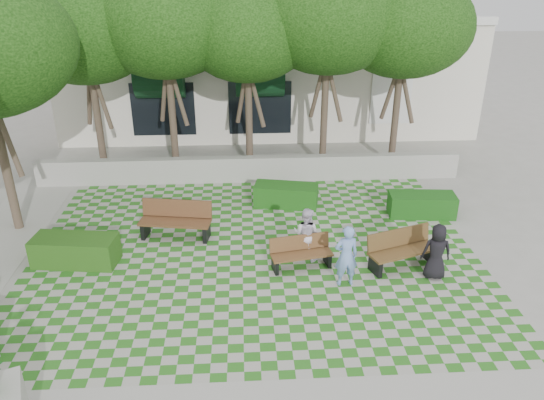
{
  "coord_description": "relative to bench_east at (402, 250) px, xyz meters",
  "views": [
    {
      "loc": [
        -0.25,
        -11.44,
        7.45
      ],
      "look_at": [
        0.5,
        1.5,
        1.4
      ],
      "focal_mm": 35.0,
      "sensor_mm": 36.0,
      "label": 1
    }
  ],
  "objects": [
    {
      "name": "bench_east",
      "position": [
        0.0,
        0.0,
        0.0
      ],
      "size": [
        1.97,
        1.2,
        0.98
      ],
      "rotation": [
        0.0,
        0.0,
        0.34
      ],
      "color": "#52391C",
      "rests_on": "ground"
    },
    {
      "name": "tree_row",
      "position": [
        -5.66,
        5.71,
        4.71
      ],
      "size": [
        17.7,
        13.4,
        7.41
      ],
      "color": "#47382B",
      "rests_on": "ground"
    },
    {
      "name": "bench_west",
      "position": [
        -6.02,
        1.93,
        0.04
      ],
      "size": [
        2.11,
        1.0,
        1.06
      ],
      "rotation": [
        0.0,
        0.0,
        -0.16
      ],
      "color": "#52321C",
      "rests_on": "ground"
    },
    {
      "name": "lawn",
      "position": [
        -3.8,
        0.76,
        -0.47
      ],
      "size": [
        12.0,
        12.0,
        0.0
      ],
      "primitive_type": "plane",
      "color": "#2B721E",
      "rests_on": "ground"
    },
    {
      "name": "person_dark",
      "position": [
        0.68,
        -0.58,
        0.26
      ],
      "size": [
        0.77,
        0.55,
        1.47
      ],
      "primitive_type": "imported",
      "rotation": [
        0.0,
        0.0,
        3.02
      ],
      "color": "black",
      "rests_on": "ground"
    },
    {
      "name": "hedge_east",
      "position": [
        1.46,
        2.88,
        -0.12
      ],
      "size": [
        2.08,
        0.99,
        0.7
      ],
      "primitive_type": "cube",
      "rotation": [
        0.0,
        0.0,
        -0.09
      ],
      "color": "#154913",
      "rests_on": "ground"
    },
    {
      "name": "person_blue",
      "position": [
        -1.62,
        -0.77,
        0.34
      ],
      "size": [
        0.62,
        0.44,
        1.62
      ],
      "primitive_type": "imported",
      "rotation": [
        0.0,
        0.0,
        3.24
      ],
      "color": "#789ADB",
      "rests_on": "ground"
    },
    {
      "name": "building",
      "position": [
        -2.87,
        13.84,
        2.04
      ],
      "size": [
        18.0,
        8.92,
        5.15
      ],
      "color": "silver",
      "rests_on": "ground"
    },
    {
      "name": "bench_mid",
      "position": [
        -2.62,
        0.1,
        -0.07
      ],
      "size": [
        1.67,
        0.82,
        0.84
      ],
      "rotation": [
        0.0,
        0.0,
        0.19
      ],
      "color": "brown",
      "rests_on": "ground"
    },
    {
      "name": "retaining_wall",
      "position": [
        -3.8,
        5.96,
        -0.02
      ],
      "size": [
        15.0,
        0.36,
        0.9
      ],
      "primitive_type": "cube",
      "color": "#9E9B93",
      "rests_on": "ground"
    },
    {
      "name": "person_white",
      "position": [
        -2.44,
        0.52,
        0.26
      ],
      "size": [
        0.89,
        0.83,
        1.47
      ],
      "primitive_type": "imported",
      "rotation": [
        0.0,
        0.0,
        2.65
      ],
      "color": "silver",
      "rests_on": "ground"
    },
    {
      "name": "hedge_west",
      "position": [
        -8.51,
        0.61,
        -0.09
      ],
      "size": [
        2.26,
        1.14,
        0.76
      ],
      "primitive_type": "cube",
      "rotation": [
        0.0,
        0.0,
        -0.13
      ],
      "color": "#204A13",
      "rests_on": "ground"
    },
    {
      "name": "hedge_midright",
      "position": [
        -2.7,
        3.84,
        -0.12
      ],
      "size": [
        2.14,
        1.2,
        0.71
      ],
      "primitive_type": "cube",
      "rotation": [
        0.0,
        0.0,
        -0.21
      ],
      "color": "#184C14",
      "rests_on": "ground"
    },
    {
      "name": "ground",
      "position": [
        -3.8,
        -0.24,
        -0.47
      ],
      "size": [
        90.0,
        90.0,
        0.0
      ],
      "primitive_type": "plane",
      "color": "gray",
      "rests_on": "ground"
    }
  ]
}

